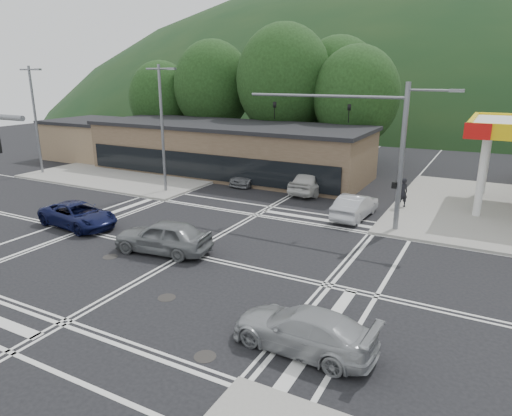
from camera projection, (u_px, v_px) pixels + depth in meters
The scene contains 20 objects.
ground at pixel (187, 254), 22.07m from camera, with size 120.00×120.00×0.00m, color black.
sidewalk_nw at pixel (151, 168), 41.51m from camera, with size 16.00×16.00×0.15m, color gray.
commercial_row at pixel (228, 150), 39.49m from camera, with size 24.00×8.00×4.00m, color brown.
commercial_nw at pixel (95, 140), 46.77m from camera, with size 8.00×7.00×3.60m, color #846B4F.
hill_north at pixel (437, 114), 98.20m from camera, with size 252.00×126.00×140.00m, color #173319.
tree_n_a at pixel (213, 86), 46.66m from camera, with size 8.00×8.00×11.75m.
tree_n_b at pixel (284, 80), 42.87m from camera, with size 9.00×9.00×12.98m.
tree_n_c at pixel (356, 96), 40.08m from camera, with size 7.60×7.60×10.87m.
tree_n_d at pixel (161, 98), 48.89m from camera, with size 6.80×6.80×9.76m.
tree_n_e at pixel (338, 87), 44.63m from camera, with size 8.40×8.40×11.98m.
streetlight_nw at pixel (163, 123), 32.06m from camera, with size 2.50×0.25×9.00m.
streetlight_w at pixel (35, 115), 38.15m from camera, with size 2.50×0.25×9.00m.
signal_mast_ne at pixel (379, 138), 24.43m from camera, with size 11.65×0.30×8.00m.
car_blue_west at pixel (78, 215), 25.87m from camera, with size 2.28×4.95×1.38m, color #0C1138.
car_grey_center at pixel (163, 236), 22.10m from camera, with size 1.93×4.79×1.63m, color slate.
car_silver_east at pixel (303, 330), 14.31m from camera, with size 1.90×4.68×1.36m, color #979A9E.
car_queue_a at pixel (355, 206), 27.45m from camera, with size 1.54×4.42×1.46m, color #A9ABB0.
car_queue_b at pixel (312, 181), 33.22m from camera, with size 2.03×5.04×1.72m, color silver.
car_northbound at pixel (253, 175), 35.98m from camera, with size 1.86×4.58×1.33m, color slate.
pedestrian at pixel (403, 192), 29.12m from camera, with size 0.69×0.46×1.91m, color black.
Camera 1 is at (12.64, -16.52, 8.42)m, focal length 32.00 mm.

